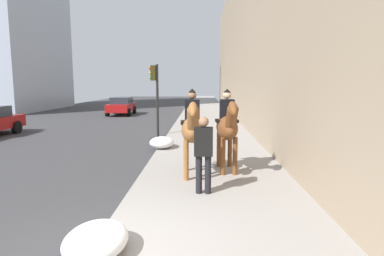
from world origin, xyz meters
name	(u,v)px	position (x,y,z in m)	size (l,w,h in m)	color
mounted_horse_near	(192,128)	(4.08, -1.40, 1.38)	(2.15, 0.63, 2.28)	brown
mounted_horse_far	(227,126)	(4.58, -2.35, 1.37)	(2.15, 0.66, 2.27)	brown
pedestrian_greeting	(204,150)	(2.73, -1.69, 1.10)	(0.28, 0.41, 1.70)	black
car_near_lane	(121,106)	(21.95, 4.86, 0.76)	(3.92, 1.98, 1.44)	maroon
traffic_light_near_curb	(155,88)	(11.08, 0.53, 2.31)	(0.20, 0.44, 3.42)	black
snow_pile_near	(96,240)	(0.11, -0.15, 0.32)	(1.16, 0.89, 0.40)	white
snow_pile_far	(162,142)	(7.82, -0.15, 0.33)	(1.20, 0.92, 0.41)	white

